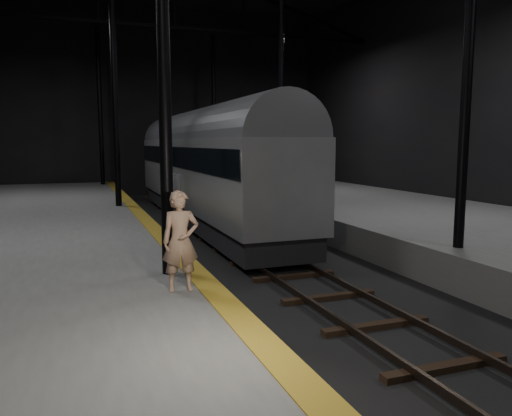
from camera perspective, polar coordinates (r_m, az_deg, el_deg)
ground at (r=15.72m, az=1.31°, el=-6.21°), size 44.00×44.00×0.00m
platform_left at (r=14.70m, az=-27.21°, el=-6.01°), size 9.00×43.80×1.00m
platform_right at (r=19.59m, az=22.22°, el=-2.55°), size 9.00×43.80×1.00m
tactile_strip at (r=14.66m, az=-10.61°, el=-3.32°), size 0.50×43.80×0.01m
track at (r=15.70m, az=1.31°, el=-5.97°), size 2.40×43.00×0.24m
train at (r=22.78m, az=-5.93°, el=5.25°), size 2.87×19.12×5.11m
woman at (r=9.25m, az=-8.62°, el=-3.77°), size 0.70×0.48×1.85m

